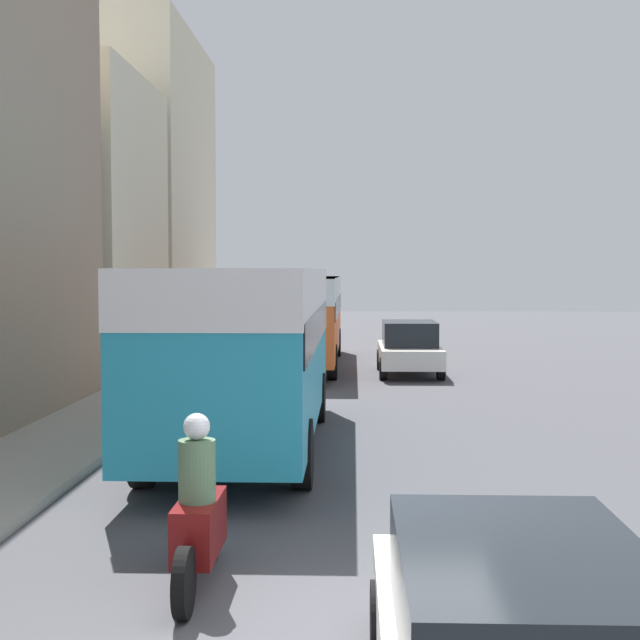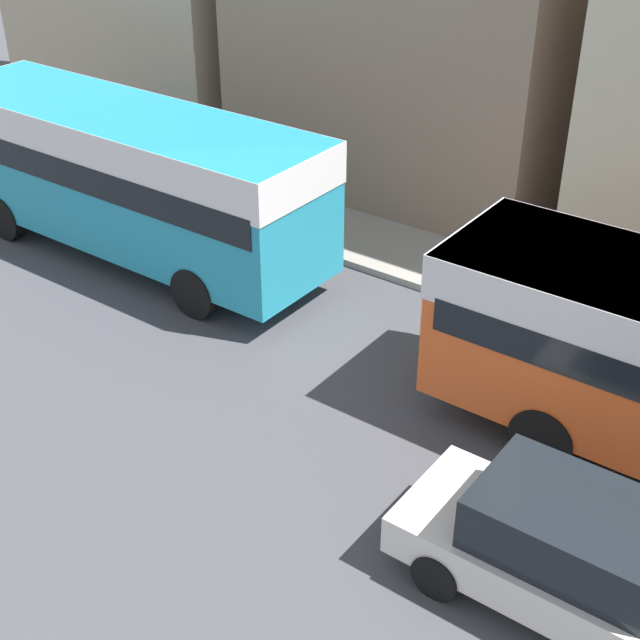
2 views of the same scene
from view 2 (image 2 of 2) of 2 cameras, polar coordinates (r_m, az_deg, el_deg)
sidewalk at (r=27.26m, az=-18.55°, el=11.30°), size 2.20×120.00×0.15m
bus_lead at (r=18.71m, az=-12.31°, el=9.73°), size 2.56×9.11×3.12m
car_far_curb at (r=11.35m, az=15.57°, el=-14.15°), size 1.84×4.14×1.59m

